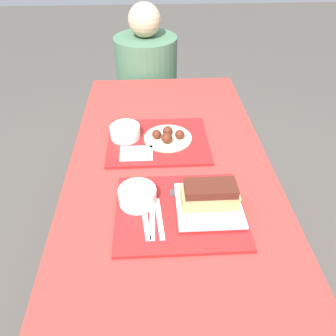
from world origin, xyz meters
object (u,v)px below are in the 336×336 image
Objects in this scene: tray_near at (180,211)px; brisket_sandwich_plate at (209,199)px; wings_plate_far at (168,136)px; person_seated_across at (147,71)px; bowl_coleslaw_far at (125,131)px; bowl_coleslaw_near at (137,195)px; tray_far at (158,141)px.

brisket_sandwich_plate reaches higher than tray_near.
wings_plate_far is (-0.02, 0.40, 0.02)m from tray_near.
brisket_sandwich_plate is 0.32× the size of person_seated_across.
tray_near is at bearing -65.73° from bowl_coleslaw_far.
bowl_coleslaw_far is (-0.29, 0.42, -0.01)m from brisket_sandwich_plate.
wings_plate_far is at bearing -83.89° from person_seated_across.
bowl_coleslaw_far is 0.19× the size of person_seated_across.
bowl_coleslaw_near is at bearing 170.36° from brisket_sandwich_plate.
bowl_coleslaw_far reaches higher than tray_far.
tray_far is 1.97× the size of brisket_sandwich_plate.
bowl_coleslaw_near is at bearing 161.63° from tray_near.
bowl_coleslaw_near is 0.62× the size of wings_plate_far.
tray_far is at bearing -86.75° from person_seated_across.
wings_plate_far is (-0.11, 0.40, -0.02)m from brisket_sandwich_plate.
bowl_coleslaw_far is at bearing 124.06° from brisket_sandwich_plate.
tray_near is 0.15m from bowl_coleslaw_near.
bowl_coleslaw_far is 0.83m from person_seated_across.
wings_plate_far reaches higher than tray_near.
tray_near is at bearing -81.74° from tray_far.
brisket_sandwich_plate is 1.68× the size of bowl_coleslaw_far.
bowl_coleslaw_far reaches higher than tray_near.
bowl_coleslaw_far is at bearing 114.27° from tray_near.
tray_far is 2.07× the size of wings_plate_far.
bowl_coleslaw_far is (-0.14, 0.03, 0.04)m from tray_far.
tray_far is 0.05m from wings_plate_far.
bowl_coleslaw_near is 1.00× the size of bowl_coleslaw_far.
bowl_coleslaw_near is (-0.14, 0.04, 0.04)m from tray_near.
tray_near is at bearing -176.16° from brisket_sandwich_plate.
wings_plate_far is (0.18, -0.03, -0.01)m from bowl_coleslaw_far.
tray_near is at bearing -18.37° from bowl_coleslaw_near.
wings_plate_far is at bearing 71.45° from bowl_coleslaw_near.
person_seated_across is at bearing 96.11° from wings_plate_far.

